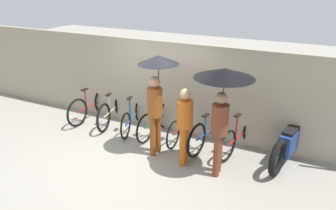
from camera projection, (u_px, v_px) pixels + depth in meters
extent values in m
plane|color=gray|center=(128.00, 158.00, 6.99)|extent=(30.00, 30.00, 0.00)
cube|color=gray|center=(164.00, 87.00, 7.96)|extent=(13.06, 0.12, 2.22)
torus|color=black|center=(103.00, 100.00, 9.21)|extent=(0.08, 0.74, 0.74)
torus|color=black|center=(77.00, 113.00, 8.34)|extent=(0.08, 0.74, 0.74)
cylinder|color=maroon|center=(91.00, 106.00, 8.78)|extent=(0.06, 1.06, 0.04)
cylinder|color=maroon|center=(85.00, 99.00, 8.53)|extent=(0.04, 0.04, 0.50)
cube|color=black|center=(85.00, 90.00, 8.43)|extent=(0.09, 0.20, 0.03)
cylinder|color=maroon|center=(102.00, 88.00, 9.08)|extent=(0.04, 0.04, 0.71)
cylinder|color=maroon|center=(101.00, 75.00, 8.95)|extent=(0.44, 0.04, 0.03)
torus|color=black|center=(121.00, 102.00, 9.03)|extent=(0.20, 0.73, 0.74)
torus|color=black|center=(104.00, 118.00, 8.05)|extent=(0.20, 0.73, 0.74)
cylinder|color=#A59E93|center=(113.00, 110.00, 8.54)|extent=(0.25, 1.08, 0.04)
cylinder|color=#A59E93|center=(109.00, 104.00, 8.28)|extent=(0.04, 0.04, 0.47)
cube|color=black|center=(108.00, 95.00, 8.19)|extent=(0.13, 0.21, 0.03)
cylinder|color=#A59E93|center=(120.00, 91.00, 8.92)|extent=(0.04, 0.04, 0.63)
cylinder|color=#A59E93|center=(120.00, 80.00, 8.80)|extent=(0.44, 0.11, 0.03)
torus|color=black|center=(140.00, 109.00, 8.70)|extent=(0.19, 0.64, 0.65)
torus|color=black|center=(126.00, 126.00, 7.72)|extent=(0.19, 0.64, 0.65)
cylinder|color=#19478C|center=(133.00, 117.00, 8.21)|extent=(0.29, 1.07, 0.04)
cylinder|color=#19478C|center=(130.00, 109.00, 7.93)|extent=(0.04, 0.04, 0.56)
cube|color=black|center=(129.00, 98.00, 7.82)|extent=(0.13, 0.22, 0.03)
cylinder|color=#19478C|center=(139.00, 98.00, 8.58)|extent=(0.04, 0.04, 0.63)
cylinder|color=#19478C|center=(139.00, 86.00, 8.47)|extent=(0.43, 0.13, 0.03)
torus|color=black|center=(166.00, 114.00, 8.29)|extent=(0.09, 0.71, 0.71)
torus|color=black|center=(145.00, 129.00, 7.51)|extent=(0.09, 0.71, 0.71)
cylinder|color=#19662D|center=(156.00, 121.00, 7.90)|extent=(0.09, 0.97, 0.04)
cylinder|color=#19662D|center=(152.00, 112.00, 7.66)|extent=(0.04, 0.04, 0.58)
cube|color=black|center=(152.00, 100.00, 7.55)|extent=(0.10, 0.21, 0.03)
cylinder|color=#19662D|center=(166.00, 102.00, 8.17)|extent=(0.04, 0.04, 0.68)
cylinder|color=#19662D|center=(166.00, 89.00, 8.04)|extent=(0.44, 0.05, 0.03)
torus|color=black|center=(192.00, 118.00, 8.14)|extent=(0.05, 0.66, 0.66)
torus|color=black|center=(173.00, 135.00, 7.27)|extent=(0.05, 0.66, 0.66)
cylinder|color=maroon|center=(183.00, 126.00, 7.71)|extent=(0.05, 1.05, 0.04)
cylinder|color=maroon|center=(180.00, 117.00, 7.45)|extent=(0.04, 0.04, 0.61)
cube|color=black|center=(180.00, 104.00, 7.33)|extent=(0.09, 0.20, 0.03)
cylinder|color=maroon|center=(192.00, 104.00, 8.01)|extent=(0.04, 0.04, 0.72)
cylinder|color=maroon|center=(193.00, 90.00, 7.88)|extent=(0.44, 0.03, 0.03)
torus|color=black|center=(220.00, 123.00, 7.75)|extent=(0.17, 0.76, 0.76)
torus|color=black|center=(197.00, 140.00, 6.92)|extent=(0.17, 0.76, 0.76)
cylinder|color=#19478C|center=(209.00, 131.00, 7.34)|extent=(0.20, 1.08, 0.04)
cylinder|color=#19478C|center=(205.00, 125.00, 7.11)|extent=(0.04, 0.04, 0.44)
cube|color=black|center=(206.00, 115.00, 7.03)|extent=(0.12, 0.21, 0.03)
cylinder|color=#19478C|center=(220.00, 111.00, 7.64)|extent=(0.04, 0.04, 0.62)
cylinder|color=#19478C|center=(221.00, 98.00, 7.52)|extent=(0.44, 0.09, 0.03)
torus|color=black|center=(250.00, 128.00, 7.57)|extent=(0.20, 0.69, 0.70)
torus|color=black|center=(227.00, 146.00, 6.77)|extent=(0.20, 0.69, 0.70)
cylinder|color=maroon|center=(240.00, 136.00, 7.17)|extent=(0.26, 1.08, 0.04)
cylinder|color=maroon|center=(236.00, 128.00, 6.92)|extent=(0.04, 0.04, 0.55)
cube|color=black|center=(238.00, 115.00, 6.82)|extent=(0.13, 0.21, 0.03)
cylinder|color=maroon|center=(252.00, 114.00, 7.44)|extent=(0.04, 0.04, 0.69)
cylinder|color=maroon|center=(253.00, 100.00, 7.31)|extent=(0.44, 0.12, 0.03)
cylinder|color=brown|center=(153.00, 136.00, 6.95)|extent=(0.13, 0.13, 0.89)
cylinder|color=brown|center=(158.00, 133.00, 7.09)|extent=(0.13, 0.13, 0.89)
cylinder|color=brown|center=(155.00, 102.00, 6.74)|extent=(0.32, 0.32, 0.61)
sphere|color=tan|center=(154.00, 82.00, 6.58)|extent=(0.23, 0.23, 0.23)
cylinder|color=#332D28|center=(159.00, 82.00, 6.70)|extent=(0.02, 0.02, 0.74)
cone|color=black|center=(158.00, 60.00, 6.53)|extent=(0.85, 0.85, 0.18)
cylinder|color=#B25619|center=(183.00, 147.00, 6.57)|extent=(0.13, 0.13, 0.83)
cylinder|color=#B25619|center=(186.00, 144.00, 6.72)|extent=(0.13, 0.13, 0.83)
cylinder|color=#B25619|center=(185.00, 114.00, 6.39)|extent=(0.32, 0.32, 0.57)
sphere|color=tan|center=(185.00, 94.00, 6.23)|extent=(0.22, 0.22, 0.22)
cylinder|color=brown|center=(217.00, 156.00, 6.22)|extent=(0.13, 0.13, 0.87)
cylinder|color=brown|center=(219.00, 152.00, 6.37)|extent=(0.13, 0.13, 0.87)
cylinder|color=brown|center=(220.00, 120.00, 6.03)|extent=(0.32, 0.32, 0.59)
sphere|color=#997051|center=(221.00, 98.00, 5.87)|extent=(0.22, 0.22, 0.22)
cylinder|color=#332D28|center=(223.00, 97.00, 6.00)|extent=(0.02, 0.02, 0.73)
cone|color=black|center=(224.00, 73.00, 5.83)|extent=(1.11, 1.11, 0.18)
torus|color=black|center=(298.00, 134.00, 7.22)|extent=(0.26, 0.77, 0.76)
torus|color=black|center=(278.00, 158.00, 6.27)|extent=(0.26, 0.77, 0.76)
cube|color=navy|center=(289.00, 141.00, 6.71)|extent=(0.37, 0.74, 0.44)
cube|color=black|center=(291.00, 130.00, 6.62)|extent=(0.31, 0.53, 0.06)
cylinder|color=#B2B2B7|center=(302.00, 111.00, 7.01)|extent=(0.58, 0.14, 0.03)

